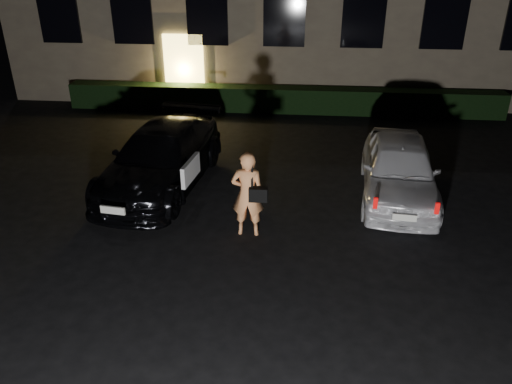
{
  "coord_description": "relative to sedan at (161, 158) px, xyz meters",
  "views": [
    {
      "loc": [
        0.68,
        -6.48,
        5.31
      ],
      "look_at": [
        -0.11,
        2.0,
        1.05
      ],
      "focal_mm": 35.0,
      "sensor_mm": 36.0,
      "label": 1
    }
  ],
  "objects": [
    {
      "name": "hedge",
      "position": [
        2.6,
        6.21,
        -0.28
      ],
      "size": [
        15.0,
        0.7,
        0.85
      ],
      "primitive_type": "cube",
      "color": "black",
      "rests_on": "ground"
    },
    {
      "name": "man",
      "position": [
        2.31,
        -2.1,
        0.19
      ],
      "size": [
        0.73,
        0.44,
        1.78
      ],
      "rotation": [
        0.0,
        0.0,
        3.16
      ],
      "color": "#FFA160",
      "rests_on": "ground"
    },
    {
      "name": "sedan",
      "position": [
        0.0,
        0.0,
        0.0
      ],
      "size": [
        2.56,
        5.07,
        1.41
      ],
      "rotation": [
        0.0,
        0.0,
        -0.12
      ],
      "color": "black",
      "rests_on": "ground"
    },
    {
      "name": "hatch",
      "position": [
        5.57,
        -0.1,
        -0.01
      ],
      "size": [
        2.02,
        4.21,
        1.39
      ],
      "rotation": [
        0.0,
        0.0,
        -0.09
      ],
      "color": "white",
      "rests_on": "ground"
    },
    {
      "name": "ground",
      "position": [
        2.6,
        -4.29,
        -0.7
      ],
      "size": [
        80.0,
        80.0,
        0.0
      ],
      "primitive_type": "plane",
      "color": "black",
      "rests_on": "ground"
    }
  ]
}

